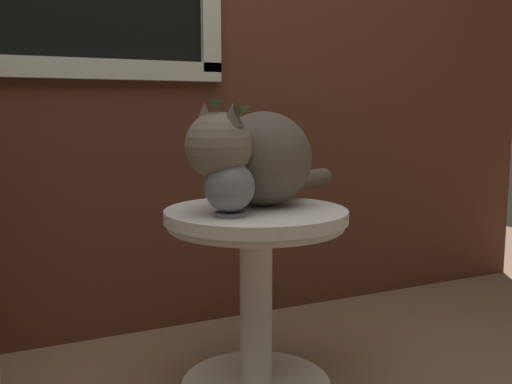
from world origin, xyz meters
TOP-DOWN VIEW (x-y plane):
  - wicker_side_table at (0.28, 0.19)m, footprint 0.53×0.53m
  - cat at (0.30, 0.23)m, footprint 0.59×0.38m
  - pewter_vase_with_ivy at (0.17, 0.12)m, footprint 0.14×0.14m

SIDE VIEW (x-z plane):
  - wicker_side_table at x=0.28m, z-range 0.09..0.64m
  - pewter_vase_with_ivy at x=0.17m, z-range 0.50..0.81m
  - cat at x=0.30m, z-range 0.55..0.85m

